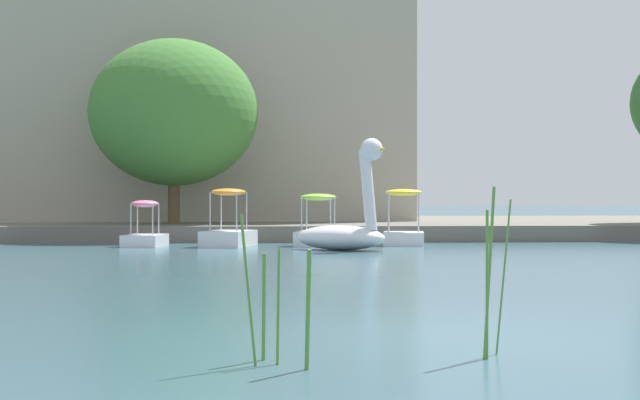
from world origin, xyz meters
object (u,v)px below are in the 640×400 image
object	(u,v)px
tree_broadleaf_behind_dock	(174,113)
swan_boat	(345,226)
pedal_boat_yellow	(404,228)
pedal_boat_lime	(318,230)
pedal_boat_orange	(229,230)
pedal_boat_pink	(145,233)

from	to	relation	value
tree_broadleaf_behind_dock	swan_boat	bearing A→B (deg)	-56.80
pedal_boat_yellow	pedal_boat_lime	size ratio (longest dim) A/B	0.88
pedal_boat_orange	pedal_boat_lime	bearing A→B (deg)	5.29
pedal_boat_yellow	pedal_boat_pink	size ratio (longest dim) A/B	1.08
swan_boat	pedal_boat_lime	world-z (taller)	swan_boat
pedal_boat_pink	tree_broadleaf_behind_dock	size ratio (longest dim) A/B	0.23
pedal_boat_lime	swan_boat	bearing A→B (deg)	-78.42
swan_boat	pedal_boat_orange	xyz separation A→B (m)	(-3.09, 2.38, -0.16)
pedal_boat_lime	pedal_boat_orange	xyz separation A→B (m)	(-2.56, -0.24, 0.03)
pedal_boat_orange	pedal_boat_pink	distance (m)	2.37
pedal_boat_yellow	pedal_boat_pink	xyz separation A→B (m)	(-7.40, -0.26, -0.12)
pedal_boat_orange	pedal_boat_pink	world-z (taller)	pedal_boat_orange
pedal_boat_pink	tree_broadleaf_behind_dock	bearing A→B (deg)	85.62
pedal_boat_orange	tree_broadleaf_behind_dock	bearing A→B (deg)	110.18
pedal_boat_pink	pedal_boat_yellow	bearing A→B (deg)	2.00
tree_broadleaf_behind_dock	pedal_boat_orange	bearing A→B (deg)	-69.82
pedal_boat_lime	pedal_boat_pink	xyz separation A→B (m)	(-4.92, -0.09, -0.07)
pedal_boat_pink	tree_broadleaf_behind_dock	xyz separation A→B (m)	(0.40, 5.19, 3.86)
pedal_boat_yellow	pedal_boat_lime	distance (m)	2.49
pedal_boat_yellow	pedal_boat_orange	xyz separation A→B (m)	(-5.04, -0.41, -0.02)
swan_boat	tree_broadleaf_behind_dock	size ratio (longest dim) A/B	0.37
pedal_boat_yellow	pedal_boat_lime	world-z (taller)	pedal_boat_yellow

